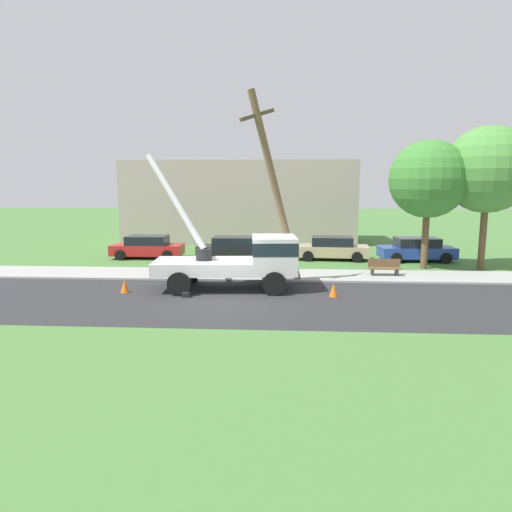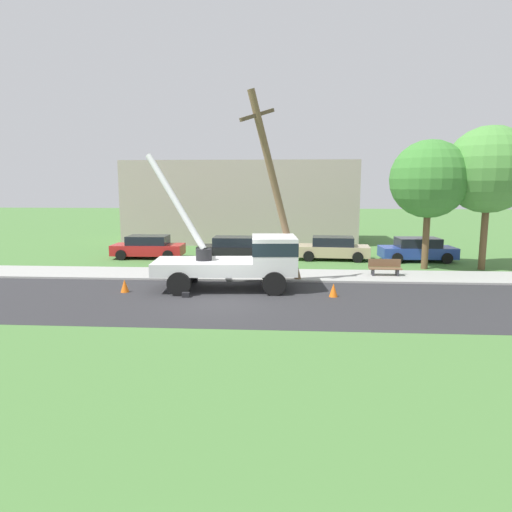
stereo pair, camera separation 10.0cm
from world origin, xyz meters
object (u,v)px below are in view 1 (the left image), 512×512
at_px(traffic_cone_ahead, 334,290).
at_px(leaning_utility_pole, 275,188).
at_px(utility_truck, 245,258).
at_px(park_bench, 384,268).
at_px(traffic_cone_behind, 125,286).
at_px(parked_sedan_tan, 332,248).
at_px(parked_sedan_red, 147,247).
at_px(roadside_tree_far, 428,179).
at_px(parked_sedan_blue, 417,249).
at_px(roadside_tree_near, 488,170).
at_px(parked_sedan_black, 233,248).

bearing_deg(traffic_cone_ahead, leaning_utility_pole, 138.16).
bearing_deg(utility_truck, park_bench, 24.36).
height_order(traffic_cone_ahead, traffic_cone_behind, same).
xyz_separation_m(utility_truck, parked_sedan_tan, (4.70, 8.36, -0.70)).
bearing_deg(traffic_cone_behind, parked_sedan_red, 100.82).
bearing_deg(roadside_tree_far, traffic_cone_ahead, -129.80).
bearing_deg(parked_sedan_blue, traffic_cone_ahead, -122.57).
relative_size(parked_sedan_blue, roadside_tree_near, 0.58).
bearing_deg(roadside_tree_near, parked_sedan_black, 170.24).
height_order(parked_sedan_red, parked_sedan_tan, same).
bearing_deg(parked_sedan_red, utility_truck, -50.14).
bearing_deg(roadside_tree_far, traffic_cone_behind, -155.71).
relative_size(roadside_tree_near, roadside_tree_far, 1.10).
distance_m(traffic_cone_ahead, parked_sedan_tan, 9.61).
xyz_separation_m(parked_sedan_blue, park_bench, (-2.98, -5.06, -0.25)).
height_order(traffic_cone_ahead, roadside_tree_far, roadside_tree_far).
xyz_separation_m(leaning_utility_pole, traffic_cone_ahead, (2.48, -2.22, -4.15)).
relative_size(utility_truck, parked_sedan_tan, 1.53).
xyz_separation_m(traffic_cone_behind, parked_sedan_blue, (14.84, 9.10, 0.43)).
relative_size(traffic_cone_behind, parked_sedan_tan, 0.12).
relative_size(traffic_cone_ahead, park_bench, 0.35).
relative_size(parked_sedan_blue, roadside_tree_far, 0.64).
xyz_separation_m(traffic_cone_behind, park_bench, (11.86, 4.04, 0.18)).
distance_m(parked_sedan_red, parked_sedan_blue, 16.60).
xyz_separation_m(utility_truck, traffic_cone_ahead, (3.79, -1.20, -1.13)).
bearing_deg(parked_sedan_red, parked_sedan_tan, 0.77).
bearing_deg(parked_sedan_red, roadside_tree_near, -7.88).
height_order(utility_truck, traffic_cone_ahead, utility_truck).
distance_m(parked_sedan_black, park_bench, 9.48).
bearing_deg(parked_sedan_blue, park_bench, -120.54).
xyz_separation_m(parked_sedan_blue, roadside_tree_far, (-0.30, -2.54, 4.15)).
distance_m(parked_sedan_tan, park_bench, 5.69).
bearing_deg(parked_sedan_blue, leaning_utility_pole, -139.94).
height_order(leaning_utility_pole, park_bench, leaning_utility_pole).
bearing_deg(parked_sedan_red, traffic_cone_ahead, -41.46).
bearing_deg(parked_sedan_red, park_bench, -20.69).
distance_m(traffic_cone_behind, parked_sedan_tan, 13.54).
height_order(leaning_utility_pole, roadside_tree_near, leaning_utility_pole).
distance_m(parked_sedan_red, park_bench, 14.55).
bearing_deg(leaning_utility_pole, parked_sedan_blue, 40.06).
relative_size(parked_sedan_red, parked_sedan_tan, 0.98).
relative_size(traffic_cone_behind, parked_sedan_blue, 0.12).
distance_m(leaning_utility_pole, parked_sedan_red, 11.49).
distance_m(traffic_cone_ahead, park_bench, 5.20).
bearing_deg(traffic_cone_ahead, roadside_tree_far, 50.20).
bearing_deg(leaning_utility_pole, roadside_tree_near, 21.96).
height_order(utility_truck, parked_sedan_black, utility_truck).
height_order(utility_truck, parked_sedan_tan, utility_truck).
bearing_deg(traffic_cone_ahead, roadside_tree_near, 37.76).
distance_m(utility_truck, park_bench, 7.48).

